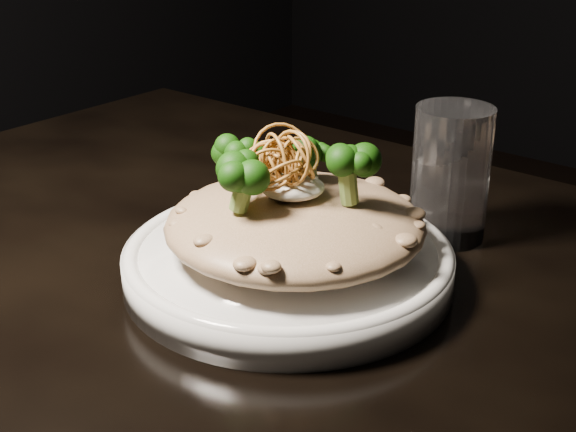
{
  "coord_description": "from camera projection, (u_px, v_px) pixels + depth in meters",
  "views": [
    {
      "loc": [
        0.32,
        -0.38,
        1.05
      ],
      "look_at": [
        -0.03,
        0.06,
        0.81
      ],
      "focal_mm": 50.0,
      "sensor_mm": 36.0,
      "label": 1
    }
  ],
  "objects": [
    {
      "name": "broccoli",
      "position": [
        285.0,
        167.0,
        0.61
      ],
      "size": [
        0.12,
        0.12,
        0.04
      ],
      "primitive_type": null,
      "color": "black",
      "rests_on": "risotto"
    },
    {
      "name": "plate",
      "position": [
        288.0,
        264.0,
        0.63
      ],
      "size": [
        0.26,
        0.26,
        0.03
      ],
      "primitive_type": "cylinder",
      "color": "silver",
      "rests_on": "table"
    },
    {
      "name": "shallots",
      "position": [
        285.0,
        159.0,
        0.6
      ],
      "size": [
        0.05,
        0.05,
        0.04
      ],
      "primitive_type": null,
      "color": "#8C5B1D",
      "rests_on": "cheese"
    },
    {
      "name": "table",
      "position": [
        275.0,
        414.0,
        0.61
      ],
      "size": [
        1.1,
        0.8,
        0.75
      ],
      "color": "black",
      "rests_on": "ground"
    },
    {
      "name": "risotto",
      "position": [
        295.0,
        224.0,
        0.62
      ],
      "size": [
        0.2,
        0.2,
        0.04
      ],
      "primitive_type": "ellipsoid",
      "color": "brown",
      "rests_on": "plate"
    },
    {
      "name": "drinking_glass",
      "position": [
        450.0,
        174.0,
        0.69
      ],
      "size": [
        0.08,
        0.08,
        0.12
      ],
      "primitive_type": "cylinder",
      "rotation": [
        0.0,
        0.0,
        -0.3
      ],
      "color": "white",
      "rests_on": "table"
    },
    {
      "name": "cheese",
      "position": [
        293.0,
        187.0,
        0.61
      ],
      "size": [
        0.05,
        0.05,
        0.01
      ],
      "primitive_type": "ellipsoid",
      "color": "white",
      "rests_on": "risotto"
    }
  ]
}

